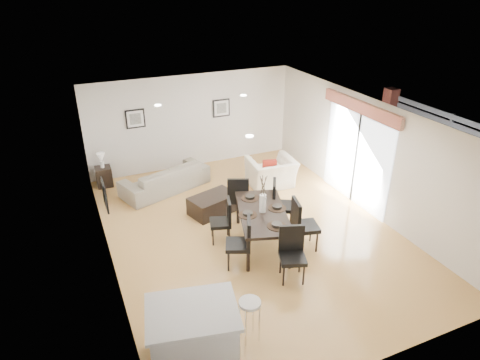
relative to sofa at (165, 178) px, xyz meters
name	(u,v)px	position (x,y,z in m)	size (l,w,h in m)	color
ground	(250,231)	(1.20, -2.73, -0.34)	(8.00, 8.00, 0.00)	tan
wall_back	(192,122)	(1.20, 1.27, 1.01)	(6.00, 0.04, 2.70)	silver
wall_front	(377,296)	(1.20, -6.73, 1.01)	(6.00, 0.04, 2.70)	silver
wall_left	(104,205)	(-1.80, -2.73, 1.01)	(0.04, 8.00, 2.70)	silver
wall_right	(366,155)	(4.20, -2.73, 1.01)	(0.04, 8.00, 2.70)	silver
ceiling	(251,115)	(1.20, -2.73, 2.36)	(6.00, 8.00, 0.02)	white
sofa	(165,178)	(0.00, 0.00, 0.00)	(2.34, 0.92, 0.68)	gray
armchair	(271,172)	(2.68, -0.89, 0.04)	(1.18, 1.03, 0.77)	beige
courtyard_plant_a	(445,174)	(7.00, -2.73, -0.03)	(0.57, 0.49, 0.63)	#315223
courtyard_plant_b	(407,162)	(6.65, -1.71, -0.01)	(0.37, 0.37, 0.66)	#315223
dining_table	(262,215)	(1.23, -3.28, 0.37)	(1.47, 2.09, 0.79)	black
dining_chair_wnear	(243,240)	(0.55, -3.79, 0.25)	(0.63, 0.63, 1.06)	black
dining_chair_wfar	(224,218)	(0.55, -2.83, 0.20)	(0.54, 0.54, 0.97)	black
dining_chair_enear	(301,222)	(1.89, -3.73, 0.29)	(0.61, 0.61, 1.13)	black
dining_chair_efar	(279,201)	(1.90, -2.76, 0.27)	(0.67, 0.67, 1.10)	black
dining_chair_head	(292,250)	(1.26, -4.46, 0.25)	(0.60, 0.60, 1.06)	black
dining_chair_foot	(238,195)	(1.19, -2.10, 0.26)	(0.64, 0.64, 1.08)	black
vase	(263,197)	(1.23, -3.28, 0.78)	(1.06, 1.62, 0.82)	white
coffee_table	(213,204)	(0.74, -1.62, -0.12)	(1.10, 0.66, 0.44)	black
side_table	(104,177)	(-1.45, 0.89, -0.07)	(0.41, 0.41, 0.54)	black
table_lamp	(101,158)	(-1.45, 0.89, 0.47)	(0.22, 0.22, 0.41)	white
cushion	(270,167)	(2.57, -1.00, 0.28)	(0.36, 0.11, 0.36)	maroon
kitchen_island	(193,334)	(-1.03, -5.55, 0.12)	(1.50, 1.26, 0.92)	silver
bar_stool	(250,307)	(-0.12, -5.55, 0.31)	(0.34, 0.34, 0.75)	white
framed_print_back_left	(135,119)	(-0.40, 1.24, 1.31)	(0.52, 0.04, 0.52)	black
framed_print_back_right	(221,108)	(2.10, 1.24, 1.31)	(0.52, 0.04, 0.52)	black
framed_print_left_wall	(105,195)	(-1.77, -2.93, 1.31)	(0.04, 0.52, 0.52)	black
sliding_door	(358,138)	(4.16, -2.43, 1.32)	(0.12, 2.70, 2.57)	white
courtyard	(434,140)	(7.37, -1.86, 0.58)	(6.00, 6.00, 2.00)	gray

